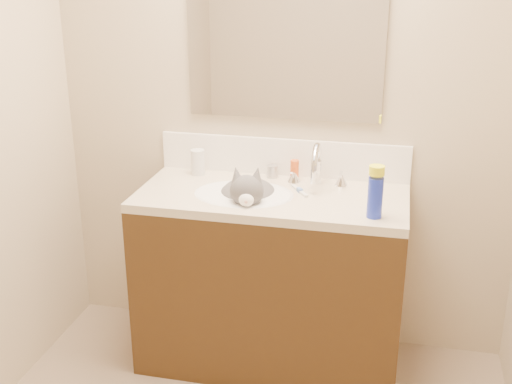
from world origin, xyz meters
The scene contains 16 objects.
room_shell centered at (0.00, 0.00, 1.49)m, with size 2.24×2.54×2.52m.
vanity_cabinet centered at (0.00, 0.97, 0.41)m, with size 1.20×0.55×0.82m, color #3A2510.
counter_slab centered at (0.00, 0.97, 0.84)m, with size 1.20×0.55×0.04m, color beige.
basin centered at (-0.12, 0.94, 0.79)m, with size 0.45×0.36×0.14m, color white.
faucet centered at (0.18, 1.11, 0.95)m, with size 0.28×0.20×0.21m.
cat centered at (-0.11, 0.96, 0.83)m, with size 0.36×0.41×0.31m.
backsplash centered at (0.00, 1.24, 0.95)m, with size 1.20×0.02×0.18m, color white.
mirror centered at (0.00, 1.24, 1.54)m, with size 0.90×0.02×0.80m, color white.
pill_bottle centered at (-0.40, 1.16, 0.92)m, with size 0.07×0.07×0.12m, color silver.
pill_label centered at (-0.40, 1.16, 0.91)m, with size 0.07×0.07×0.04m, color orange.
silver_jar centered at (-0.04, 1.19, 0.89)m, with size 0.05×0.05×0.06m, color #B7B7BC.
amber_bottle centered at (0.07, 1.17, 0.91)m, with size 0.04×0.04×0.10m, color #D25118.
toothbrush centered at (0.12, 1.02, 0.87)m, with size 0.02×0.15×0.01m, color silver.
toothbrush_head centered at (0.12, 1.02, 0.87)m, with size 0.02×0.03×0.02m, color #5C7FC5.
spray_can centered at (0.46, 0.80, 0.94)m, with size 0.06×0.06×0.17m, color #1B2DC2.
spray_cap centered at (0.46, 0.80, 1.06)m, with size 0.06×0.06×0.04m, color yellow.
Camera 1 is at (0.53, -1.65, 1.86)m, focal length 45.00 mm.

